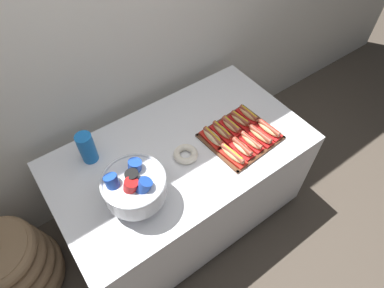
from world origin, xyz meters
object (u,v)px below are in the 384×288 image
(punch_bowl, at_px, (134,187))
(cup_stack, at_px, (87,148))
(buffet_table, at_px, (182,182))
(hot_dog_7, at_px, (231,126))
(hot_dog_3, at_px, (260,135))
(hot_dog_0, at_px, (233,155))
(hot_dog_5, at_px, (213,137))
(donut, at_px, (186,154))
(hot_dog_1, at_px, (242,148))
(hot_dog_8, at_px, (240,120))
(floor_vase, at_px, (12,267))
(hot_dog_4, at_px, (269,129))
(serving_tray, at_px, (240,137))
(hot_dog_2, at_px, (251,142))
(hot_dog_6, at_px, (222,131))
(hot_dog_9, at_px, (249,114))

(punch_bowl, distance_m, cup_stack, 0.41)
(buffet_table, xyz_separation_m, hot_dog_7, (0.34, -0.05, 0.39))
(buffet_table, relative_size, hot_dog_3, 8.35)
(hot_dog_3, bearing_deg, cup_stack, 152.34)
(hot_dog_0, relative_size, hot_dog_7, 1.20)
(hot_dog_5, distance_m, hot_dog_7, 0.15)
(hot_dog_3, xyz_separation_m, donut, (-0.43, 0.15, -0.02))
(hot_dog_1, bearing_deg, hot_dog_8, 51.52)
(floor_vase, bearing_deg, hot_dog_3, -14.43)
(hot_dog_4, distance_m, hot_dog_8, 0.18)
(cup_stack, xyz_separation_m, donut, (0.44, -0.30, -0.08))
(buffet_table, relative_size, serving_tray, 3.55)
(buffet_table, height_order, floor_vase, floor_vase)
(hot_dog_7, relative_size, punch_bowl, 0.50)
(floor_vase, distance_m, hot_dog_7, 1.58)
(hot_dog_1, bearing_deg, cup_stack, 147.13)
(hot_dog_1, height_order, hot_dog_2, hot_dog_1)
(hot_dog_1, height_order, hot_dog_5, hot_dog_1)
(hot_dog_0, xyz_separation_m, punch_bowl, (-0.57, 0.08, 0.11))
(serving_tray, distance_m, hot_dog_0, 0.17)
(hot_dog_5, height_order, cup_stack, cup_stack)
(hot_dog_0, distance_m, hot_dog_3, 0.23)
(buffet_table, distance_m, hot_dog_4, 0.66)
(hot_dog_1, xyz_separation_m, hot_dog_5, (-0.09, 0.16, -0.00))
(hot_dog_6, bearing_deg, hot_dog_2, -61.76)
(buffet_table, relative_size, hot_dog_0, 8.04)
(hot_dog_8, relative_size, hot_dog_9, 0.93)
(buffet_table, xyz_separation_m, hot_dog_8, (0.41, -0.04, 0.39))
(hot_dog_0, bearing_deg, hot_dog_3, 3.79)
(hot_dog_7, xyz_separation_m, hot_dog_9, (0.15, 0.01, -0.00))
(hot_dog_3, bearing_deg, hot_dog_1, -176.21)
(hot_dog_5, height_order, hot_dog_6, hot_dog_5)
(floor_vase, height_order, hot_dog_3, floor_vase)
(buffet_table, xyz_separation_m, hot_dog_9, (0.49, -0.04, 0.39))
(hot_dog_3, relative_size, hot_dog_6, 1.08)
(floor_vase, relative_size, hot_dog_9, 6.30)
(cup_stack, bearing_deg, donut, -34.37)
(hot_dog_0, distance_m, hot_dog_7, 0.22)
(hot_dog_7, bearing_deg, floor_vase, 170.72)
(serving_tray, distance_m, hot_dog_6, 0.12)
(hot_dog_2, bearing_deg, cup_stack, 149.91)
(cup_stack, bearing_deg, punch_bowl, -78.87)
(serving_tray, height_order, hot_dog_3, hot_dog_3)
(hot_dog_5, relative_size, cup_stack, 0.92)
(hot_dog_0, bearing_deg, hot_dog_8, 40.05)
(serving_tray, relative_size, punch_bowl, 1.36)
(buffet_table, bearing_deg, hot_dog_1, -38.60)
(hot_dog_1, xyz_separation_m, punch_bowl, (-0.65, 0.07, 0.11))
(hot_dog_4, xyz_separation_m, punch_bowl, (-0.87, 0.06, 0.11))
(hot_dog_7, height_order, cup_stack, cup_stack)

